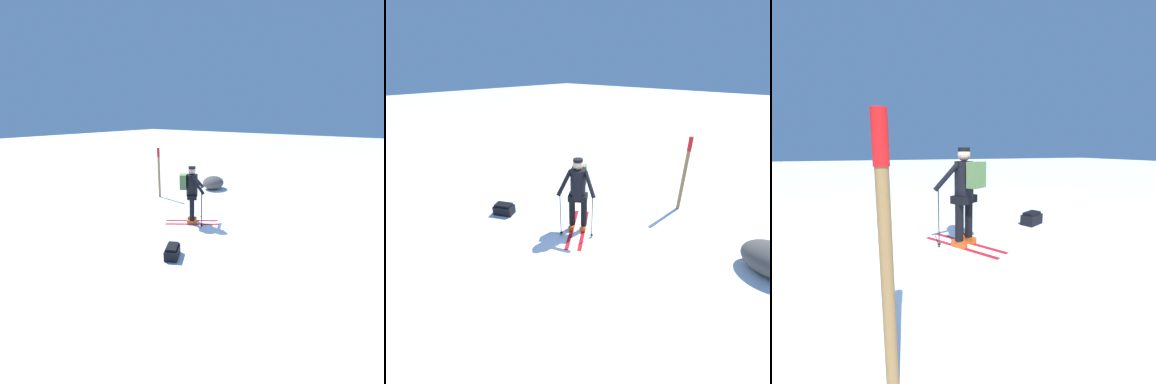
# 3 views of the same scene
# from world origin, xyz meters

# --- Properties ---
(ground_plane) EXTENTS (80.00, 80.00, 0.00)m
(ground_plane) POSITION_xyz_m (0.00, 0.00, 0.00)
(ground_plane) COLOR white
(skier) EXTENTS (1.25, 1.61, 1.82)m
(skier) POSITION_xyz_m (-0.80, -0.00, 1.07)
(skier) COLOR red
(skier) RESTS_ON ground_plane
(dropped_backpack) EXTENTS (0.60, 0.52, 0.30)m
(dropped_backpack) POSITION_xyz_m (-2.76, -0.83, 0.14)
(dropped_backpack) COLOR black
(dropped_backpack) RESTS_ON ground_plane
(trail_marker) EXTENTS (0.11, 0.11, 2.05)m
(trail_marker) POSITION_xyz_m (0.64, 2.61, 1.19)
(trail_marker) COLOR olive
(trail_marker) RESTS_ON ground_plane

